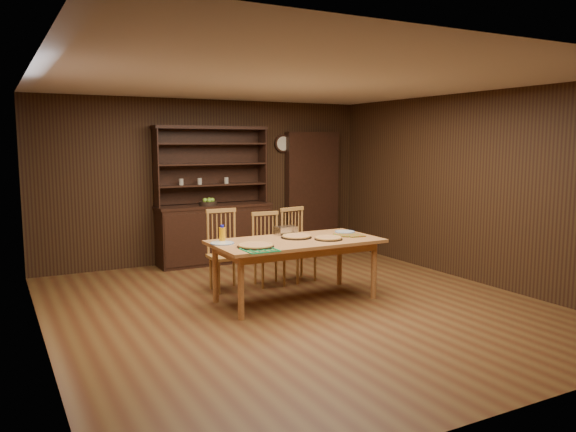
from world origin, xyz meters
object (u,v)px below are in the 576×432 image
chair_left (224,247)px  chair_center (268,246)px  chair_right (296,242)px  dining_table (296,246)px  china_hutch (214,226)px  juice_bottle (222,234)px

chair_left → chair_center: bearing=-3.6°
chair_center → chair_right: bearing=10.2°
dining_table → chair_center: 0.89m
china_hutch → dining_table: size_ratio=1.08×
chair_center → dining_table: bearing=-88.6°
chair_right → juice_bottle: chair_right is taller
dining_table → chair_right: chair_right is taller
china_hutch → chair_center: 1.65m
chair_left → chair_center: size_ratio=1.07×
china_hutch → chair_center: china_hutch is taller
china_hutch → juice_bottle: size_ratio=10.75×
china_hutch → dining_table: bearing=-87.8°
dining_table → juice_bottle: size_ratio=10.00×
chair_center → juice_bottle: 1.11m
china_hutch → chair_left: (-0.46, -1.59, -0.04)m
chair_center → juice_bottle: chair_center is taller
dining_table → juice_bottle: (-0.83, 0.29, 0.17)m
juice_bottle → dining_table: bearing=-18.9°
china_hutch → dining_table: (0.10, -2.52, 0.08)m
dining_table → chair_right: size_ratio=1.99×
chair_left → juice_bottle: 0.75m
chair_right → dining_table: bearing=-129.4°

